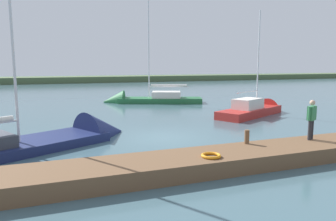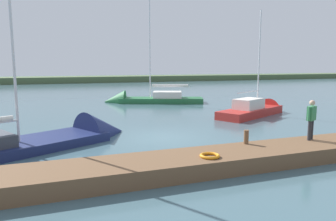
% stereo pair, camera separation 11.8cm
% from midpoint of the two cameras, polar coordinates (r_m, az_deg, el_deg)
% --- Properties ---
extents(ground_plane, '(200.00, 200.00, 0.00)m').
position_cam_midpoint_polar(ground_plane, '(15.64, -1.32, -4.92)').
color(ground_plane, '#42606B').
extents(far_shoreline, '(180.00, 8.00, 2.40)m').
position_cam_midpoint_polar(far_shoreline, '(68.02, -16.33, 4.89)').
color(far_shoreline, '#4C603D').
rests_on(far_shoreline, ground_plane).
extents(dock_pier, '(19.25, 2.02, 0.56)m').
position_cam_midpoint_polar(dock_pier, '(11.09, 7.38, -9.03)').
color(dock_pier, brown).
rests_on(dock_pier, ground_plane).
extents(mooring_post_near, '(0.18, 0.18, 0.54)m').
position_cam_midpoint_polar(mooring_post_near, '(12.51, 13.75, -4.62)').
color(mooring_post_near, brown).
rests_on(mooring_post_near, dock_pier).
extents(life_ring_buoy, '(0.66, 0.66, 0.10)m').
position_cam_midpoint_polar(life_ring_buoy, '(10.56, 7.44, -8.05)').
color(life_ring_buoy, orange).
rests_on(life_ring_buoy, dock_pier).
extents(sailboat_inner_slip, '(9.50, 5.44, 10.75)m').
position_cam_midpoint_polar(sailboat_inner_slip, '(30.11, -4.50, 1.75)').
color(sailboat_inner_slip, '#236638').
rests_on(sailboat_inner_slip, ground_plane).
extents(sailboat_far_right, '(10.04, 6.81, 12.00)m').
position_cam_midpoint_polar(sailboat_far_right, '(15.17, -19.95, -5.40)').
color(sailboat_far_right, navy).
rests_on(sailboat_far_right, ground_plane).
extents(sailboat_near_dock, '(7.55, 5.02, 8.12)m').
position_cam_midpoint_polar(sailboat_near_dock, '(23.92, 15.64, -0.13)').
color(sailboat_near_dock, '#B22823').
rests_on(sailboat_near_dock, ground_plane).
extents(person_on_dock, '(0.58, 0.38, 1.61)m').
position_cam_midpoint_polar(person_on_dock, '(13.89, 24.20, -1.10)').
color(person_on_dock, '#28282D').
rests_on(person_on_dock, dock_pier).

